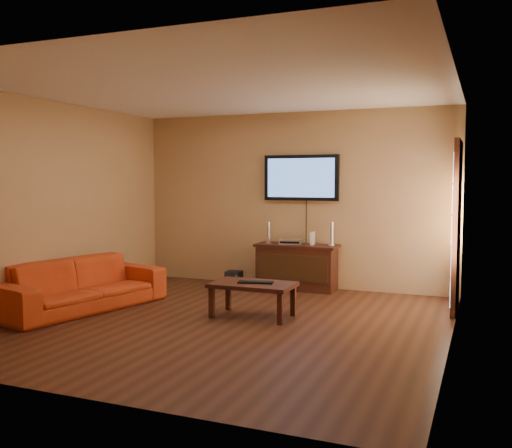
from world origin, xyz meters
The scene contains 14 objects.
ground_plane centered at (0.00, 0.00, 0.00)m, with size 5.00×5.00×0.00m, color #34190E.
room_walls centered at (0.00, 0.62, 1.69)m, with size 5.00×5.00×5.00m.
french_door centered at (2.46, 1.70, 1.05)m, with size 0.07×1.02×2.22m.
media_console centered at (0.15, 2.25, 0.35)m, with size 1.25×0.48×0.69m.
television centered at (0.15, 2.45, 1.69)m, with size 1.18×0.08×0.70m.
coffee_table centered at (0.21, 0.38, 0.36)m, with size 0.99×0.60×0.42m.
sofa centered at (-1.98, -0.07, 0.43)m, with size 2.20×0.64×0.86m, color #BD3915.
speaker_left centered at (-0.30, 2.23, 0.84)m, with size 0.09×0.09×0.33m.
speaker_right centered at (0.68, 2.29, 0.85)m, with size 0.10×0.10×0.35m.
av_receiver centered at (0.05, 2.25, 0.73)m, with size 0.34×0.24×0.08m, color silver.
game_console centered at (0.39, 2.29, 0.78)m, with size 0.04×0.14×0.20m, color white.
subwoofer centered at (-0.86, 2.18, 0.11)m, with size 0.23×0.23×0.23m, color black.
bottle centered at (-0.71, 1.94, 0.10)m, with size 0.07×0.07×0.21m.
keyboard centered at (0.24, 0.38, 0.43)m, with size 0.45×0.25×0.03m.
Camera 1 is at (2.81, -5.92, 1.67)m, focal length 40.00 mm.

